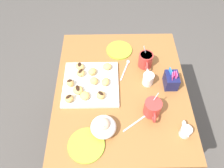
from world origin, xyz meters
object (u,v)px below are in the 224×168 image
saucer_lime_left (119,50)px  beignet_10 (81,73)px  beignet_0 (69,99)px  beignet_9 (70,83)px  chocolate_sauce_pitcher (186,131)px  beignet_4 (107,66)px  beignet_3 (80,66)px  beignet_7 (78,90)px  coffee_mug_red_left (146,60)px  cream_pitcher_white (148,78)px  beignet_8 (92,72)px  dining_table (120,102)px  beignet_1 (101,95)px  coffee_mug_red_right (153,108)px  pastry_plate_square (91,84)px  sugar_caddy (171,80)px  beignet_5 (85,96)px  ice_cream_bowl (103,126)px  beignet_6 (94,81)px  saucer_lime_right (86,145)px  beignet_2 (106,82)px

saucer_lime_left → beignet_10: beignet_10 is taller
beignet_0 → beignet_9: bearing=-177.7°
chocolate_sauce_pitcher → beignet_4: (-0.40, -0.37, 0.00)m
saucer_lime_left → beignet_3: beignet_3 is taller
beignet_7 → coffee_mug_red_left: bearing=117.3°
cream_pitcher_white → chocolate_sauce_pitcher: (0.31, 0.14, -0.01)m
chocolate_sauce_pitcher → beignet_8: 0.58m
dining_table → beignet_1: 0.23m
coffee_mug_red_right → beignet_9: bearing=-111.9°
pastry_plate_square → beignet_10: 0.09m
beignet_0 → beignet_10: beignet_0 is taller
beignet_3 → beignet_10: size_ratio=1.17×
cream_pitcher_white → sugar_caddy: (0.02, 0.12, 0.00)m
dining_table → cream_pitcher_white: (-0.03, 0.15, 0.19)m
coffee_mug_red_right → beignet_1: (-0.09, -0.26, -0.01)m
dining_table → coffee_mug_red_left: 0.29m
beignet_9 → beignet_5: bearing=45.7°
saucer_lime_left → beignet_4: bearing=-24.7°
dining_table → pastry_plate_square: size_ratio=2.86×
ice_cream_bowl → beignet_3: ice_cream_bowl is taller
beignet_6 → ice_cream_bowl: bearing=11.1°
saucer_lime_right → beignet_9: bearing=-163.2°
beignet_3 → coffee_mug_red_left: bearing=94.3°
cream_pitcher_white → saucer_lime_right: (0.36, -0.32, -0.03)m
saucer_lime_left → beignet_7: beignet_7 is taller
sugar_caddy → beignet_3: (-0.12, -0.51, -0.01)m
coffee_mug_red_left → saucer_lime_left: size_ratio=0.85×
coffee_mug_red_left → dining_table: bearing=-43.1°
saucer_lime_left → beignet_2: (0.27, -0.08, 0.03)m
saucer_lime_left → cream_pitcher_white: bearing=30.9°
beignet_5 → pastry_plate_square: bearing=164.3°
coffee_mug_red_left → saucer_lime_right: coffee_mug_red_left is taller
beignet_0 → beignet_7: same height
cream_pitcher_white → beignet_3: cream_pitcher_white is taller
ice_cream_bowl → beignet_3: bearing=-160.0°
beignet_0 → beignet_8: beignet_0 is taller
beignet_8 → beignet_9: (0.08, -0.12, 0.00)m
beignet_4 → beignet_8: (0.04, -0.08, 0.00)m
beignet_9 → beignet_7: bearing=44.2°
dining_table → beignet_4: bearing=-148.6°
beignet_1 → beignet_9: 0.19m
pastry_plate_square → beignet_2: size_ratio=5.61×
beignet_10 → beignet_6: bearing=52.8°
coffee_mug_red_left → beignet_6: size_ratio=2.93×
beignet_1 → pastry_plate_square: bearing=-148.4°
sugar_caddy → beignet_5: (0.09, -0.47, -0.01)m
dining_table → coffee_mug_red_right: bearing=42.2°
sugar_caddy → beignet_1: sugar_caddy is taller
beignet_2 → beignet_10: size_ratio=1.14×
beignet_8 → beignet_7: bearing=-29.5°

